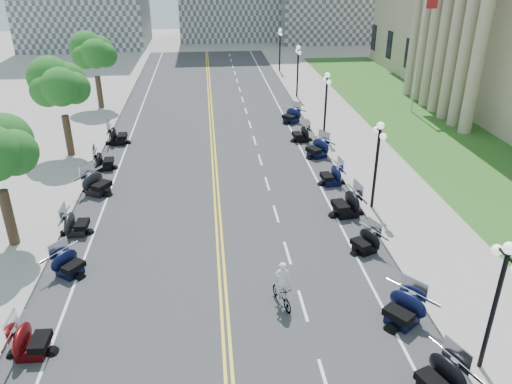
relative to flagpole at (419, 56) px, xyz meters
name	(u,v)px	position (x,y,z in m)	size (l,w,h in m)	color
ground	(221,257)	(-18.00, -22.00, -5.00)	(160.00, 160.00, 0.00)	gray
road	(215,173)	(-18.00, -12.00, -5.00)	(16.00, 90.00, 0.01)	#333335
centerline_yellow_a	(213,173)	(-18.12, -12.00, -4.99)	(0.12, 90.00, 0.00)	yellow
centerline_yellow_b	(217,173)	(-17.88, -12.00, -4.99)	(0.12, 90.00, 0.00)	yellow
edge_line_north	(311,169)	(-11.60, -12.00, -4.99)	(0.12, 90.00, 0.00)	white
edge_line_south	(115,177)	(-24.40, -12.00, -4.99)	(0.12, 90.00, 0.00)	white
lane_dash_4	(325,381)	(-14.80, -30.00, -4.99)	(0.12, 2.00, 0.00)	white
lane_dash_5	(303,305)	(-14.80, -26.00, -4.99)	(0.12, 2.00, 0.00)	white
lane_dash_6	(287,253)	(-14.80, -22.00, -4.99)	(0.12, 2.00, 0.00)	white
lane_dash_7	(276,214)	(-14.80, -18.00, -4.99)	(0.12, 2.00, 0.00)	white
lane_dash_8	(267,184)	(-14.80, -14.00, -4.99)	(0.12, 2.00, 0.00)	white
lane_dash_9	(260,160)	(-14.80, -10.00, -4.99)	(0.12, 2.00, 0.00)	white
lane_dash_10	(255,140)	(-14.80, -6.00, -4.99)	(0.12, 2.00, 0.00)	white
lane_dash_11	(250,124)	(-14.80, -2.00, -4.99)	(0.12, 2.00, 0.00)	white
lane_dash_12	(246,111)	(-14.80, 2.00, -4.99)	(0.12, 2.00, 0.00)	white
lane_dash_13	(243,99)	(-14.80, 6.00, -4.99)	(0.12, 2.00, 0.00)	white
lane_dash_14	(240,89)	(-14.80, 10.00, -4.99)	(0.12, 2.00, 0.00)	white
lane_dash_15	(237,81)	(-14.80, 14.00, -4.99)	(0.12, 2.00, 0.00)	white
lane_dash_16	(235,73)	(-14.80, 18.00, -4.99)	(0.12, 2.00, 0.00)	white
lane_dash_17	(233,66)	(-14.80, 22.00, -4.99)	(0.12, 2.00, 0.00)	white
lane_dash_18	(231,60)	(-14.80, 26.00, -4.99)	(0.12, 2.00, 0.00)	white
lane_dash_19	(230,55)	(-14.80, 30.00, -4.99)	(0.12, 2.00, 0.00)	white
sidewalk_north	(371,166)	(-7.50, -12.00, -4.92)	(5.00, 90.00, 0.15)	#9E9991
sidewalk_south	(49,179)	(-28.50, -12.00, -4.92)	(5.00, 90.00, 0.15)	#9E9991
lawn	(424,126)	(-0.50, -4.00, -4.95)	(9.00, 60.00, 0.10)	#356023
street_lamp_1	(494,309)	(-9.40, -30.00, -2.40)	(0.50, 1.20, 4.90)	black
street_lamp_2	(376,166)	(-9.40, -18.00, -2.40)	(0.50, 1.20, 4.90)	black
street_lamp_3	(326,106)	(-9.40, -6.00, -2.40)	(0.50, 1.20, 4.90)	black
street_lamp_4	(298,72)	(-9.40, 6.00, -2.40)	(0.50, 1.20, 4.90)	black
street_lamp_5	(280,50)	(-9.40, 18.00, -2.40)	(0.50, 1.20, 4.90)	black
flagpole	(419,56)	(0.00, 0.00, 0.00)	(1.10, 0.20, 10.00)	silver
tree_3	(61,90)	(-28.00, -8.00, -0.25)	(4.80, 4.80, 9.20)	#235619
tree_4	(95,57)	(-28.00, 4.00, -0.25)	(4.80, 4.80, 9.20)	#235619
motorcycle_n_3	(441,376)	(-11.24, -30.81, -4.30)	(2.00, 2.00, 1.40)	black
motorcycle_n_4	(404,308)	(-11.18, -27.39, -4.29)	(2.02, 2.02, 1.42)	black
motorcycle_n_5	(365,240)	(-11.09, -22.23, -4.38)	(1.76, 1.76, 1.23)	black
motorcycle_n_6	(347,203)	(-11.02, -18.52, -4.24)	(2.18, 2.18, 1.53)	black
motorcycle_n_7	(332,174)	(-10.86, -14.45, -4.33)	(1.92, 1.92, 1.34)	black
motorcycle_n_8	(317,147)	(-10.75, -9.82, -4.28)	(2.06, 2.06, 1.44)	black
motorcycle_n_9	(301,133)	(-11.28, -6.47, -4.34)	(1.88, 1.88, 1.31)	black
motorcycle_n_10	(291,115)	(-11.27, -1.81, -4.31)	(1.97, 1.97, 1.38)	black
motorcycle_s_4	(31,339)	(-24.91, -27.68, -4.33)	(1.92, 1.92, 1.34)	#590A0C
motorcycle_s_5	(69,262)	(-24.74, -22.75, -4.37)	(1.79, 1.79, 1.25)	black
motorcycle_s_6	(76,222)	(-25.23, -19.12, -4.34)	(1.88, 1.88, 1.32)	black
motorcycle_s_7	(97,182)	(-25.02, -14.39, -4.25)	(2.14, 2.14, 1.50)	black
motorcycle_s_8	(104,160)	(-25.28, -10.58, -4.33)	(1.92, 1.92, 1.35)	black
motorcycle_s_9	(118,135)	(-25.09, -5.67, -4.27)	(2.09, 2.09, 1.46)	black
bicycle	(282,295)	(-15.67, -25.88, -4.50)	(0.47, 1.65, 0.99)	#A51414
cyclist_rider	(282,267)	(-15.67, -25.88, -3.14)	(0.63, 0.41, 1.73)	white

